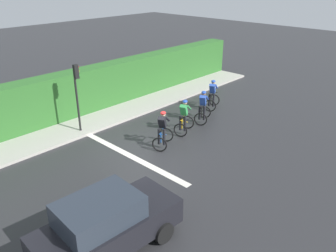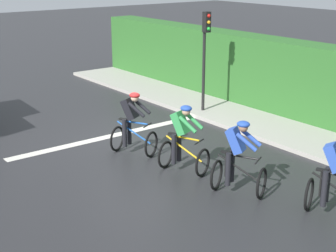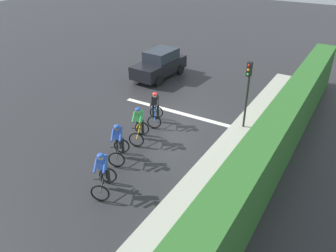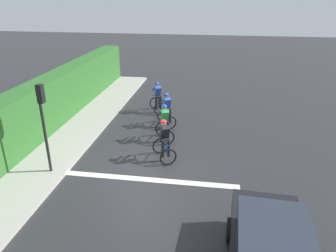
{
  "view_description": "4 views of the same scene",
  "coord_description": "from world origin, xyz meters",
  "px_view_note": "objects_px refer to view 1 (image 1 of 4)",
  "views": [
    {
      "loc": [
        10.12,
        -8.86,
        7.13
      ],
      "look_at": [
        0.68,
        1.12,
        0.93
      ],
      "focal_mm": 36.55,
      "sensor_mm": 36.0,
      "label": 1
    },
    {
      "loc": [
        7.56,
        11.35,
        4.8
      ],
      "look_at": [
        -0.15,
        1.32,
        0.73
      ],
      "focal_mm": 54.5,
      "sensor_mm": 36.0,
      "label": 2
    },
    {
      "loc": [
        -7.51,
        13.15,
        8.03
      ],
      "look_at": [
        -0.96,
        2.26,
        0.96
      ],
      "focal_mm": 36.23,
      "sensor_mm": 36.0,
      "label": 3
    },
    {
      "loc": [
        2.46,
        -10.18,
        6.18
      ],
      "look_at": [
        0.6,
        2.01,
        0.94
      ],
      "focal_mm": 34.11,
      "sensor_mm": 36.0,
      "label": 4
    }
  ],
  "objects_px": {
    "cyclist_lead": "(212,95)",
    "cyclist_mid": "(184,118)",
    "cyclist_fourth": "(163,131)",
    "traffic_light_near_crossing": "(77,89)",
    "car_black": "(107,225)",
    "cyclist_second": "(203,108)"
  },
  "relations": [
    {
      "from": "cyclist_mid",
      "to": "cyclist_fourth",
      "type": "height_order",
      "value": "same"
    },
    {
      "from": "cyclist_second",
      "to": "cyclist_mid",
      "type": "xyz_separation_m",
      "value": [
        0.17,
        -1.66,
        0.0
      ]
    },
    {
      "from": "cyclist_lead",
      "to": "car_black",
      "type": "height_order",
      "value": "car_black"
    },
    {
      "from": "cyclist_mid",
      "to": "traffic_light_near_crossing",
      "type": "height_order",
      "value": "traffic_light_near_crossing"
    },
    {
      "from": "cyclist_mid",
      "to": "car_black",
      "type": "height_order",
      "value": "car_black"
    },
    {
      "from": "cyclist_lead",
      "to": "traffic_light_near_crossing",
      "type": "xyz_separation_m",
      "value": [
        -2.69,
        -6.9,
        1.43
      ]
    },
    {
      "from": "cyclist_fourth",
      "to": "car_black",
      "type": "distance_m",
      "value": 6.37
    },
    {
      "from": "cyclist_mid",
      "to": "traffic_light_near_crossing",
      "type": "distance_m",
      "value": 5.16
    },
    {
      "from": "cyclist_lead",
      "to": "cyclist_fourth",
      "type": "bearing_deg",
      "value": -76.8
    },
    {
      "from": "cyclist_second",
      "to": "car_black",
      "type": "bearing_deg",
      "value": -67.64
    },
    {
      "from": "cyclist_second",
      "to": "car_black",
      "type": "xyz_separation_m",
      "value": [
        3.66,
        -8.89,
        0.08
      ]
    },
    {
      "from": "cyclist_second",
      "to": "traffic_light_near_crossing",
      "type": "relative_size",
      "value": 0.5
    },
    {
      "from": "cyclist_fourth",
      "to": "traffic_light_near_crossing",
      "type": "bearing_deg",
      "value": -157.52
    },
    {
      "from": "cyclist_second",
      "to": "cyclist_mid",
      "type": "distance_m",
      "value": 1.67
    },
    {
      "from": "cyclist_lead",
      "to": "cyclist_mid",
      "type": "bearing_deg",
      "value": -74.7
    },
    {
      "from": "cyclist_mid",
      "to": "car_black",
      "type": "xyz_separation_m",
      "value": [
        3.49,
        -7.23,
        0.08
      ]
    },
    {
      "from": "cyclist_fourth",
      "to": "car_black",
      "type": "relative_size",
      "value": 0.4
    },
    {
      "from": "cyclist_second",
      "to": "car_black",
      "type": "relative_size",
      "value": 0.4
    },
    {
      "from": "cyclist_lead",
      "to": "traffic_light_near_crossing",
      "type": "bearing_deg",
      "value": -111.27
    },
    {
      "from": "cyclist_mid",
      "to": "cyclist_fourth",
      "type": "xyz_separation_m",
      "value": [
        0.27,
        -1.74,
        0.0
      ]
    },
    {
      "from": "cyclist_second",
      "to": "traffic_light_near_crossing",
      "type": "bearing_deg",
      "value": -124.75
    },
    {
      "from": "traffic_light_near_crossing",
      "to": "cyclist_second",
      "type": "bearing_deg",
      "value": 55.25
    }
  ]
}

